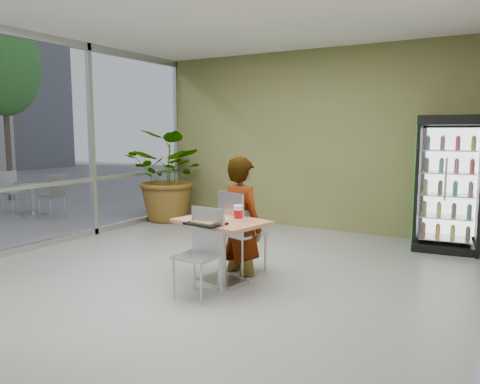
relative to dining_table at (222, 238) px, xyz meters
name	(u,v)px	position (x,y,z in m)	size (l,w,h in m)	color
ground	(200,280)	(-0.29, -0.03, -0.54)	(7.00, 7.00, 0.00)	slate
room_envelope	(198,146)	(-0.29, -0.03, 1.06)	(6.00, 7.00, 3.20)	beige
storefront_frame	(30,142)	(-3.29, -0.03, 1.06)	(0.10, 7.00, 3.20)	#A8AAAD
dining_table	(222,238)	(0.00, 0.00, 0.00)	(1.13, 0.90, 0.75)	#B9734F
chair_far	(237,226)	(-0.04, 0.43, 0.06)	(0.58, 0.58, 1.03)	#A8AAAD
chair_near	(203,245)	(0.03, -0.43, 0.02)	(0.43, 0.43, 0.94)	#A8AAAD
seated_woman	(242,227)	(-0.01, 0.48, 0.04)	(0.65, 0.42, 1.76)	black
pizza_plate	(218,218)	(-0.04, -0.01, 0.23)	(0.28, 0.22, 0.03)	white
soda_cup	(238,213)	(0.20, 0.04, 0.30)	(0.10, 0.10, 0.18)	white
napkin_stack	(200,219)	(-0.21, -0.13, 0.22)	(0.15, 0.15, 0.02)	white
cafeteria_tray	(206,223)	(-0.01, -0.32, 0.23)	(0.41, 0.30, 0.02)	black
beverage_fridge	(448,184)	(2.08, 2.97, 0.46)	(0.97, 0.78, 1.99)	black
potted_plant	(171,176)	(-2.92, 2.78, 0.36)	(1.61, 1.39, 1.78)	#245C26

